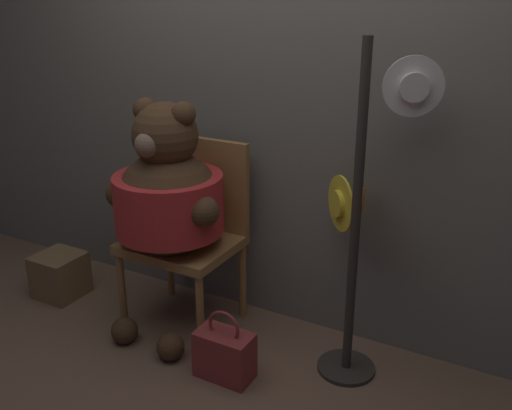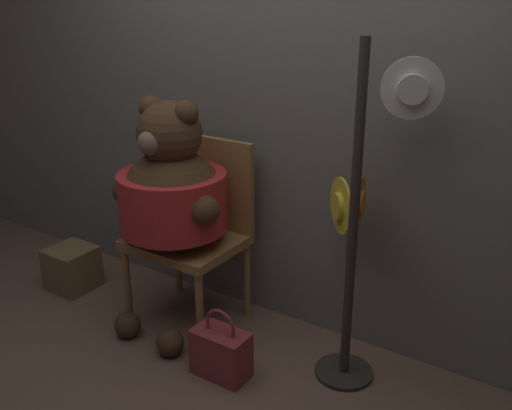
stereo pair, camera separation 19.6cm
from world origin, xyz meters
name	(u,v)px [view 2 (the right image)]	position (x,y,z in m)	size (l,w,h in m)	color
ground_plane	(215,370)	(0.00, 0.00, 0.00)	(14.00, 14.00, 0.00)	brown
wall_back	(290,107)	(0.00, 0.67, 1.19)	(8.00, 0.10, 2.37)	slate
chair	(195,223)	(-0.41, 0.38, 0.55)	(0.56, 0.48, 1.01)	#9E703D
teddy_bear	(172,195)	(-0.42, 0.22, 0.76)	(0.67, 0.59, 1.25)	#4C331E
hat_display_rack	(360,222)	(0.54, 0.38, 0.78)	(0.51, 0.39, 1.57)	#332D28
handbag_on_ground	(221,352)	(0.04, -0.01, 0.12)	(0.27, 0.15, 0.36)	maroon
wooden_crate	(72,268)	(-1.24, 0.18, 0.13)	(0.26, 0.26, 0.26)	brown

